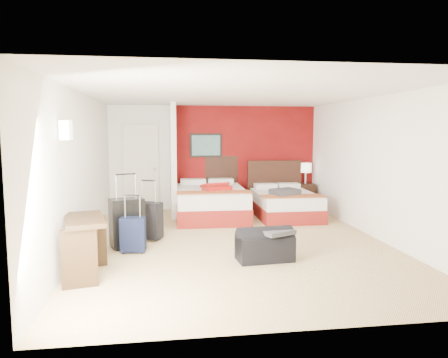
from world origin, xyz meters
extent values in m
plane|color=#D7BD84|center=(0.00, 0.00, 0.00)|extent=(6.50, 6.50, 0.00)
cube|color=white|center=(0.00, 3.25, 1.25)|extent=(5.00, 0.04, 2.50)
cube|color=white|center=(-2.50, 0.00, 1.25)|extent=(0.04, 6.50, 2.50)
cube|color=black|center=(-0.20, 3.19, 1.55)|extent=(0.78, 0.03, 0.58)
cube|color=white|center=(-2.38, -1.50, 1.90)|extent=(0.12, 0.20, 0.24)
cube|color=maroon|center=(0.75, 3.23, 1.25)|extent=(3.50, 0.04, 2.50)
cube|color=silver|center=(-1.00, 2.61, 1.25)|extent=(0.12, 1.20, 2.50)
cube|color=silver|center=(-1.75, 3.20, 1.02)|extent=(0.82, 0.06, 2.05)
cube|color=white|center=(-0.20, 2.13, 0.32)|extent=(1.54, 2.16, 0.64)
cube|color=silver|center=(1.43, 1.93, 0.27)|extent=(1.27, 1.81, 0.54)
cube|color=#AB130E|center=(-0.10, 2.03, 0.69)|extent=(0.78, 0.91, 0.10)
cube|color=#3E3E43|center=(1.33, 1.63, 0.61)|extent=(0.67, 0.60, 0.13)
cube|color=black|center=(2.21, 2.89, 0.31)|extent=(0.45, 0.45, 0.61)
cylinder|color=white|center=(2.21, 2.89, 0.87)|extent=(0.34, 0.34, 0.51)
cube|color=black|center=(-1.81, -0.10, 0.39)|extent=(0.60, 0.48, 0.78)
cube|color=black|center=(-1.47, 0.38, 0.31)|extent=(0.50, 0.43, 0.63)
cube|color=black|center=(-1.69, -0.39, 0.26)|extent=(0.40, 0.26, 0.53)
cube|color=black|center=(0.25, -1.06, 0.20)|extent=(0.84, 0.50, 0.41)
cube|color=#38393E|center=(0.40, -1.11, 0.44)|extent=(0.58, 0.54, 0.06)
cube|color=#311F10|center=(-2.22, -1.42, 0.39)|extent=(0.68, 1.03, 0.79)
camera|label=1|loc=(-1.17, -6.89, 1.88)|focal=33.55mm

